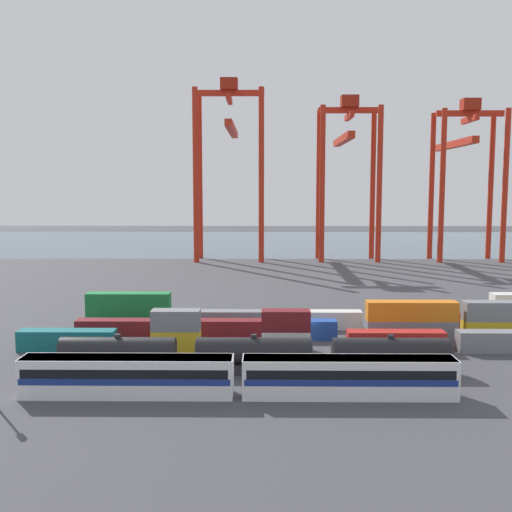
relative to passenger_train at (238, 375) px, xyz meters
The scene contains 27 objects.
ground_plane 62.99m from the passenger_train, 82.27° to the left, with size 420.00×420.00×0.00m, color #424247.
harbour_water 171.24m from the passenger_train, 87.17° to the left, with size 400.00×110.00×0.01m, color #475B6B.
passenger_train is the anchor object (origin of this frame).
freight_tank_row 7.77m from the passenger_train, 79.24° to the left, with size 42.78×2.84×4.30m.
shipping_container_0 27.73m from the passenger_train, 143.14° to the left, with size 12.10×2.44×2.60m, color #146066.
shipping_container_1 18.67m from the passenger_train, 116.91° to the left, with size 6.04×2.44×2.60m, color gold.
shipping_container_2 18.73m from the passenger_train, 116.91° to the left, with size 6.04×2.44×2.60m, color slate.
shipping_container_3 17.47m from the passenger_train, 72.32° to the left, with size 6.04×2.44×2.60m, color silver.
shipping_container_4 17.54m from the passenger_train, 72.32° to the left, with size 6.04×2.44×2.60m, color maroon.
shipping_container_5 25.29m from the passenger_train, 41.13° to the left, with size 12.10×2.44×2.60m, color #AD211C.
shipping_container_6 36.77m from the passenger_train, 26.90° to the left, with size 12.10×2.44×2.60m, color slate.
shipping_container_10 28.30m from the passenger_train, 126.40° to the left, with size 12.10×2.44×2.60m, color maroon.
shipping_container_11 23.08m from the passenger_train, 99.25° to the left, with size 12.10×2.44×2.60m, color maroon.
shipping_container_12 24.64m from the passenger_train, 67.63° to the left, with size 6.04×2.44×2.60m, color #1C4299.
shipping_container_13 31.99m from the passenger_train, 45.40° to the left, with size 12.10×2.44×2.60m, color slate.
shipping_container_14 32.02m from the passenger_train, 45.40° to the left, with size 12.10×2.44×2.60m, color orange.
shipping_container_15 42.21m from the passenger_train, 32.66° to the left, with size 12.10×2.44×2.60m, color gold.
shipping_container_16 42.24m from the passenger_train, 32.66° to the left, with size 12.10×2.44×2.60m, color slate.
shipping_container_20 33.60m from the passenger_train, 120.61° to the left, with size 12.10×2.44×2.60m, color #197538.
shipping_container_21 33.64m from the passenger_train, 120.61° to the left, with size 12.10×2.44×2.60m, color #197538.
shipping_container_22 29.10m from the passenger_train, 96.30° to the left, with size 12.10×2.44×2.60m, color slate.
shipping_container_23 30.85m from the passenger_train, 69.65° to the left, with size 12.10×2.44×2.60m, color silver.
shipping_container_24 37.99m from the passenger_train, 49.56° to the left, with size 12.10×2.44×2.60m, color #AD211C.
shipping_container_25 48.19m from the passenger_train, 36.87° to the left, with size 6.04×2.44×2.60m, color slate.
gantry_crane_west 120.61m from the passenger_train, 93.42° to the left, with size 19.56×39.81×50.69m.
gantry_crane_central 122.19m from the passenger_train, 77.19° to the left, with size 17.23×35.12×45.97m.
gantry_crane_east 133.71m from the passenger_train, 62.83° to the left, with size 18.70×37.36×45.05m.
Camera 1 is at (-6.04, -79.34, 20.20)m, focal length 42.20 mm.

